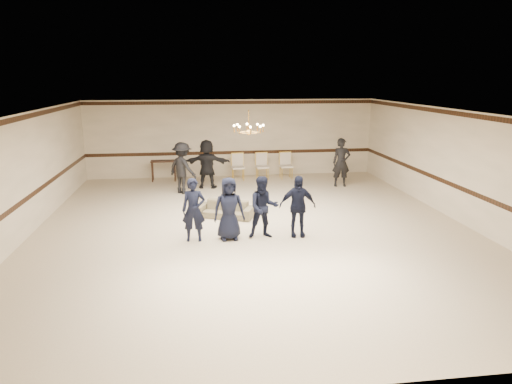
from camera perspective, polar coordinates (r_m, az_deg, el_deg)
The scene contains 16 objects.
room at distance 12.57m, azimuth -0.36°, elevation 2.56°, with size 12.01×14.01×3.21m.
chair_rail at distance 19.51m, azimuth -2.96°, elevation 4.91°, with size 12.00×0.02×0.14m, color #331A0F.
crown_molding at distance 19.29m, azimuth -3.03°, elevation 11.02°, with size 12.00×0.02×0.14m, color #331A0F.
chandelier at distance 13.36m, azimuth -0.91°, elevation 8.78°, with size 0.94×0.94×0.89m, color gold, non-canonical shape.
boy_a at distance 11.82m, azimuth -7.73°, elevation -2.22°, with size 0.60×0.39×1.64m, color black.
boy_b at distance 11.85m, azimuth -3.38°, elevation -2.08°, with size 0.80×0.52×1.64m, color black.
boy_c at distance 11.94m, azimuth 0.94°, elevation -1.92°, with size 0.80×0.62×1.64m, color black.
boy_d at distance 12.10m, azimuth 5.16°, elevation -1.76°, with size 0.96×0.40×1.64m, color black.
settee at distance 13.85m, azimuth -3.82°, elevation -2.15°, with size 1.68×0.66×0.49m, color #6D6449.
adult_left at distance 16.74m, azimuth -9.10°, elevation 2.95°, with size 1.20×0.69×1.85m, color black.
adult_mid at distance 17.43m, azimuth -6.09°, elevation 3.49°, with size 1.72×0.55×1.85m, color black.
adult_right at distance 17.90m, azimuth 10.52°, elevation 3.61°, with size 0.68×0.44×1.85m, color black.
banquet_chair_left at distance 18.79m, azimuth -2.24°, elevation 3.10°, with size 0.51×0.51×1.06m, color beige, non-canonical shape.
banquet_chair_mid at distance 18.91m, azimuth 0.78°, elevation 3.18°, with size 0.51×0.51×1.06m, color beige, non-canonical shape.
banquet_chair_right at distance 19.08m, azimuth 3.76°, elevation 3.25°, with size 0.51×0.51×1.06m, color beige, non-canonical shape.
console_table at distance 18.98m, azimuth -11.36°, elevation 2.61°, with size 1.00×0.42×0.84m, color #321910.
Camera 1 is at (-1.55, -12.21, 4.12)m, focal length 32.29 mm.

